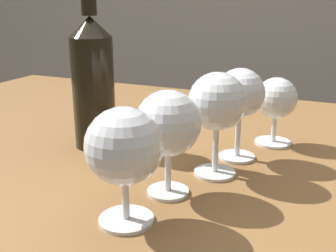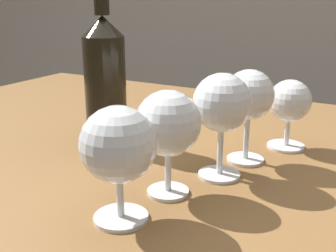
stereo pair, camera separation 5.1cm
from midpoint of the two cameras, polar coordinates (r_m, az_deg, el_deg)
dining_table at (r=0.81m, az=4.83°, el=-7.97°), size 1.42×0.84×0.73m
wine_glass_white at (r=0.48m, az=-3.86°, el=-2.75°), size 0.09×0.09×0.14m
wine_glass_pinot at (r=0.54m, az=2.66°, el=0.05°), size 0.09×0.09×0.15m
wine_glass_merlot at (r=0.60m, az=9.81°, el=2.82°), size 0.09×0.09×0.16m
wine_glass_port at (r=0.67m, az=13.17°, el=3.83°), size 0.08×0.08×0.15m
wine_glass_chardonnay at (r=0.76m, az=18.22°, el=3.01°), size 0.07×0.07×0.12m
wine_bottle at (r=0.74m, az=-6.71°, el=6.53°), size 0.07×0.07×0.31m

